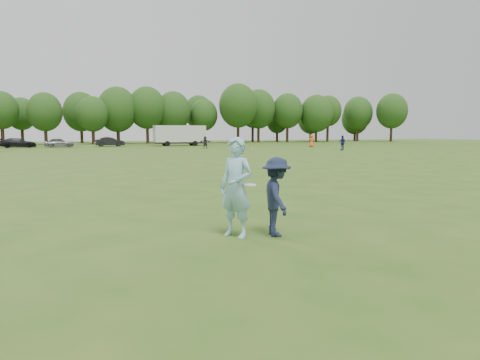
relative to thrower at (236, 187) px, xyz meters
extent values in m
plane|color=#2D5117|center=(0.74, -0.63, -1.05)|extent=(200.00, 200.00, 0.00)
imported|color=#8BBFD7|center=(0.00, 0.00, 0.00)|extent=(0.85, 0.92, 2.11)
imported|color=#1B243D|center=(0.84, -0.20, -0.21)|extent=(0.82, 1.19, 1.69)
imported|color=navy|center=(26.45, 35.56, -0.15)|extent=(0.55, 1.09, 1.80)
imported|color=orange|center=(28.44, 46.34, -0.13)|extent=(1.04, 1.06, 1.84)
imported|color=#282828|center=(12.65, 47.13, -0.23)|extent=(1.59, 0.84, 1.64)
imported|color=black|center=(-11.25, 58.81, -0.38)|extent=(4.74, 2.08, 1.36)
imported|color=slate|center=(-5.91, 58.13, -0.38)|extent=(4.06, 1.86, 1.35)
imported|color=black|center=(1.13, 59.60, -0.35)|extent=(4.45, 2.01, 1.42)
cone|color=orange|center=(17.38, 42.01, -0.90)|extent=(0.28, 0.28, 0.30)
cylinder|color=white|center=(0.22, -0.24, 0.07)|extent=(0.31, 0.30, 0.05)
cube|color=silver|center=(11.73, 58.75, 0.85)|extent=(8.00, 2.50, 2.60)
cube|color=black|center=(11.73, 58.75, -0.55)|extent=(7.60, 2.30, 0.25)
cylinder|color=black|center=(9.53, 57.50, -0.65)|extent=(0.80, 0.25, 0.80)
cylinder|color=black|center=(9.53, 60.00, -0.65)|extent=(0.80, 0.25, 0.80)
cylinder|color=black|center=(13.93, 57.50, -0.65)|extent=(0.80, 0.25, 0.80)
cylinder|color=black|center=(13.93, 60.00, -0.65)|extent=(0.80, 0.25, 0.80)
cube|color=#333333|center=(7.33, 58.75, -0.50)|extent=(1.20, 0.15, 0.12)
cylinder|color=#332114|center=(-15.16, 72.47, 0.67)|extent=(0.56, 0.56, 3.46)
ellipsoid|color=#203D14|center=(-15.16, 72.47, 4.74)|extent=(5.49, 5.49, 6.31)
cylinder|color=#332114|center=(-8.57, 72.33, 0.52)|extent=(0.56, 0.56, 3.14)
ellipsoid|color=#203D14|center=(-8.57, 72.33, 4.54)|extent=(5.78, 5.78, 6.64)
cylinder|color=#332114|center=(-0.86, 72.07, 0.45)|extent=(0.56, 0.56, 3.01)
ellipsoid|color=#203D14|center=(-0.86, 72.07, 4.28)|extent=(5.46, 5.46, 6.28)
cylinder|color=#332114|center=(3.57, 74.45, 0.56)|extent=(0.56, 0.56, 3.23)
ellipsoid|color=#203D14|center=(3.57, 74.45, 5.27)|extent=(7.29, 7.29, 8.38)
cylinder|color=#332114|center=(8.98, 74.35, 0.83)|extent=(0.56, 0.56, 3.77)
ellipsoid|color=#203D14|center=(8.98, 74.35, 5.67)|extent=(6.95, 6.95, 8.00)
cylinder|color=#332114|center=(14.12, 74.93, 0.61)|extent=(0.56, 0.56, 3.33)
ellipsoid|color=#203D14|center=(14.12, 74.93, 5.12)|extent=(6.71, 6.71, 7.71)
cylinder|color=#332114|center=(20.33, 75.18, 0.56)|extent=(0.56, 0.56, 3.22)
ellipsoid|color=#203D14|center=(20.33, 75.18, 4.52)|extent=(5.54, 5.54, 6.37)
cylinder|color=#332114|center=(26.58, 72.24, 1.02)|extent=(0.56, 0.56, 4.15)
ellipsoid|color=#203D14|center=(26.58, 72.24, 6.32)|extent=(7.59, 7.59, 8.73)
cylinder|color=#332114|center=(32.47, 75.76, 0.92)|extent=(0.56, 0.56, 3.95)
ellipsoid|color=#203D14|center=(32.47, 75.76, 5.94)|extent=(7.16, 7.16, 8.24)
cylinder|color=#332114|center=(38.60, 74.38, 0.90)|extent=(0.56, 0.56, 3.90)
ellipsoid|color=#203D14|center=(38.60, 74.38, 5.60)|extent=(6.49, 6.49, 7.46)
cylinder|color=#332114|center=(44.91, 73.15, 0.52)|extent=(0.56, 0.56, 3.16)
ellipsoid|color=#203D14|center=(44.91, 73.15, 5.07)|extent=(6.99, 6.99, 8.04)
cylinder|color=#332114|center=(49.30, 75.57, 1.09)|extent=(0.56, 0.56, 4.29)
ellipsoid|color=#203D14|center=(49.30, 75.57, 5.80)|extent=(6.02, 6.02, 6.93)
cylinder|color=#332114|center=(58.44, 77.14, 0.78)|extent=(0.56, 0.56, 3.68)
ellipsoid|color=#203D14|center=(58.44, 77.14, 5.50)|extent=(6.78, 6.78, 7.80)
cylinder|color=#332114|center=(63.52, 71.47, 0.93)|extent=(0.56, 0.56, 3.96)
ellipsoid|color=#203D14|center=(63.52, 71.47, 5.85)|extent=(6.93, 6.93, 7.96)
cylinder|color=#332114|center=(-13.19, 81.30, 0.59)|extent=(0.56, 0.56, 3.29)
ellipsoid|color=#203D14|center=(-13.19, 81.30, 4.49)|extent=(5.30, 5.30, 6.09)
cylinder|color=#332114|center=(-2.75, 82.77, 0.59)|extent=(0.56, 0.56, 3.28)
ellipsoid|color=#203D14|center=(-2.75, 82.77, 5.11)|extent=(6.78, 6.78, 7.79)
cylinder|color=#332114|center=(4.20, 81.22, 0.50)|extent=(0.56, 0.56, 3.11)
ellipsoid|color=#203D14|center=(4.20, 81.22, 4.33)|extent=(5.34, 5.34, 6.14)
cylinder|color=#332114|center=(13.63, 82.64, 0.69)|extent=(0.56, 0.56, 3.50)
ellipsoid|color=#203D14|center=(13.63, 82.64, 4.49)|extent=(4.82, 4.82, 5.54)
cylinder|color=#332114|center=(21.40, 83.23, 0.84)|extent=(0.56, 0.56, 3.80)
ellipsoid|color=#203D14|center=(21.40, 83.23, 5.44)|extent=(6.34, 6.34, 7.29)
cylinder|color=#332114|center=(33.46, 81.48, 0.87)|extent=(0.56, 0.56, 3.84)
ellipsoid|color=#203D14|center=(33.46, 81.48, 4.95)|extent=(5.09, 5.09, 5.86)
cylinder|color=#332114|center=(39.00, 80.32, 0.23)|extent=(0.56, 0.56, 2.58)
ellipsoid|color=#203D14|center=(39.00, 80.32, 3.59)|extent=(4.86, 4.86, 5.59)
cylinder|color=#332114|center=(48.47, 81.76, 0.26)|extent=(0.56, 0.56, 2.62)
ellipsoid|color=#203D14|center=(48.47, 81.76, 4.17)|extent=(6.11, 6.11, 7.02)
cylinder|color=#332114|center=(60.03, 80.42, 0.22)|extent=(0.56, 0.56, 2.54)
ellipsoid|color=#203D14|center=(60.03, 80.42, 4.24)|extent=(6.47, 6.47, 7.44)
camera|label=1|loc=(-3.03, -8.37, 1.16)|focal=32.00mm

